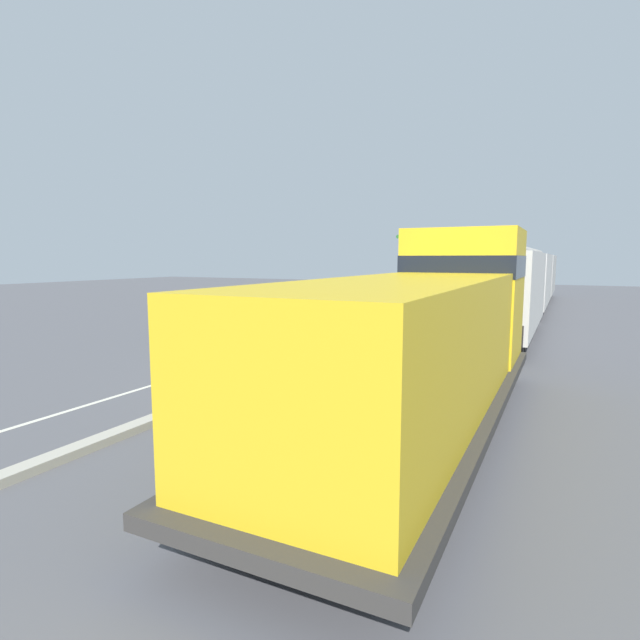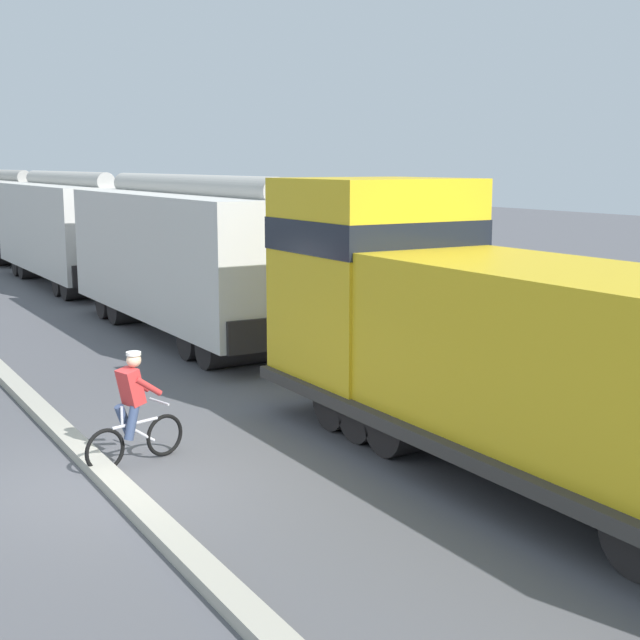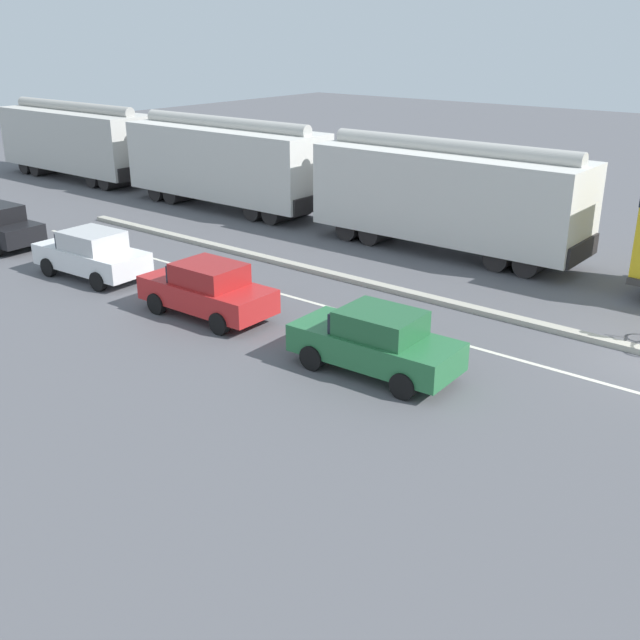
{
  "view_description": "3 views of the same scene",
  "coord_description": "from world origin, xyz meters",
  "views": [
    {
      "loc": [
        7.63,
        -12.6,
        3.45
      ],
      "look_at": [
        0.49,
        1.77,
        1.46
      ],
      "focal_mm": 28.0,
      "sensor_mm": 36.0,
      "label": 1
    },
    {
      "loc": [
        -3.5,
        -11.73,
        4.44
      ],
      "look_at": [
        3.67,
        0.45,
        1.96
      ],
      "focal_mm": 50.0,
      "sensor_mm": 36.0,
      "label": 2
    },
    {
      "loc": [
        -19.15,
        -3.77,
        7.92
      ],
      "look_at": [
        -4.85,
        7.69,
        0.73
      ],
      "focal_mm": 42.0,
      "sensor_mm": 36.0,
      "label": 3
    }
  ],
  "objects": [
    {
      "name": "cyclist",
      "position": [
        0.59,
        0.69,
        0.82
      ],
      "size": [
        1.67,
        0.6,
        1.71
      ],
      "color": "black",
      "rests_on": "ground"
    },
    {
      "name": "ground_plane",
      "position": [
        0.0,
        0.0,
        0.0
      ],
      "size": [
        120.0,
        120.0,
        0.0
      ],
      "primitive_type": "plane",
      "color": "#56565B"
    },
    {
      "name": "parked_car_green",
      "position": [
        -5.29,
        5.61,
        0.82
      ],
      "size": [
        1.95,
        4.26,
        1.62
      ],
      "color": "#286B3D",
      "rests_on": "ground"
    },
    {
      "name": "parked_car_black",
      "position": [
        -5.08,
        23.56,
        0.82
      ],
      "size": [
        1.98,
        4.27,
        1.62
      ],
      "color": "black",
      "rests_on": "ground"
    },
    {
      "name": "hopper_car_lead",
      "position": [
        5.14,
        9.69,
        2.08
      ],
      "size": [
        2.9,
        10.6,
        4.18
      ],
      "color": "silver",
      "rests_on": "ground"
    },
    {
      "name": "palm_tree_near",
      "position": [
        -4.7,
        30.15,
        4.05
      ],
      "size": [
        2.39,
        2.28,
        5.62
      ],
      "color": "#846647",
      "rests_on": "ground"
    },
    {
      "name": "hopper_car_middle",
      "position": [
        5.14,
        21.29,
        2.08
      ],
      "size": [
        2.9,
        10.6,
        4.18
      ],
      "color": "silver",
      "rests_on": "ground"
    },
    {
      "name": "lane_stripe",
      "position": [
        -2.4,
        6.0,
        0.0
      ],
      "size": [
        0.14,
        36.0,
        0.01
      ],
      "primitive_type": "cube",
      "color": "silver",
      "rests_on": "ground"
    },
    {
      "name": "hopper_car_trailing",
      "position": [
        5.14,
        32.89,
        2.08
      ],
      "size": [
        2.9,
        10.6,
        4.18
      ],
      "color": "beige",
      "rests_on": "ground"
    },
    {
      "name": "parked_car_red",
      "position": [
        -5.18,
        11.63,
        0.82
      ],
      "size": [
        1.88,
        4.22,
        1.62
      ],
      "color": "red",
      "rests_on": "ground"
    },
    {
      "name": "median_curb",
      "position": [
        0.0,
        6.0,
        0.08
      ],
      "size": [
        0.36,
        36.0,
        0.16
      ],
      "primitive_type": "cube",
      "color": "#B2AD9E",
      "rests_on": "ground"
    },
    {
      "name": "parked_car_white",
      "position": [
        -5.09,
        17.35,
        0.82
      ],
      "size": [
        1.99,
        4.28,
        1.62
      ],
      "color": "silver",
      "rests_on": "ground"
    },
    {
      "name": "locomotive",
      "position": [
        5.14,
        -2.47,
        1.8
      ],
      "size": [
        3.1,
        11.61,
        4.2
      ],
      "color": "gold",
      "rests_on": "ground"
    }
  ]
}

